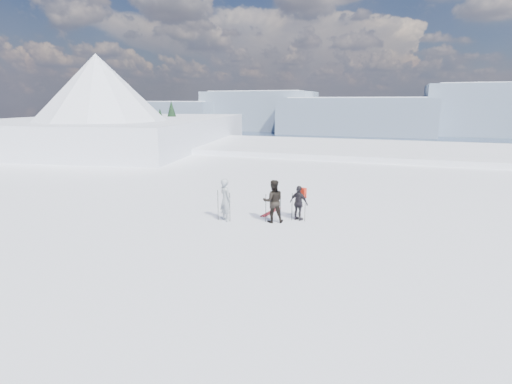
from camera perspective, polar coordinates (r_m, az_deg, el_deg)
lake_basin at (r=43.16m, az=14.10°, el=-2.91°), size 820.00×820.00×71.62m
far_mountain_range at (r=467.15m, az=22.97°, el=10.38°), size 770.00×110.00×53.00m
near_ridge at (r=51.36m, az=-16.74°, el=2.87°), size 31.37×35.68×25.62m
skier_grey at (r=16.80m, az=-4.37°, el=-1.11°), size 0.79×0.74×1.80m
skier_dark at (r=16.54m, az=2.47°, el=-1.32°), size 1.07×0.98×1.80m
skier_pack at (r=16.93m, az=6.14°, el=-1.58°), size 0.95×0.65×1.49m
backpack at (r=16.93m, az=6.69°, el=1.74°), size 0.36×0.28×0.43m
ski_poles at (r=16.69m, az=1.16°, el=-2.21°), size 3.53×1.11×1.31m
skis_loose at (r=18.21m, az=2.14°, el=-2.87°), size 0.50×1.69×0.03m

